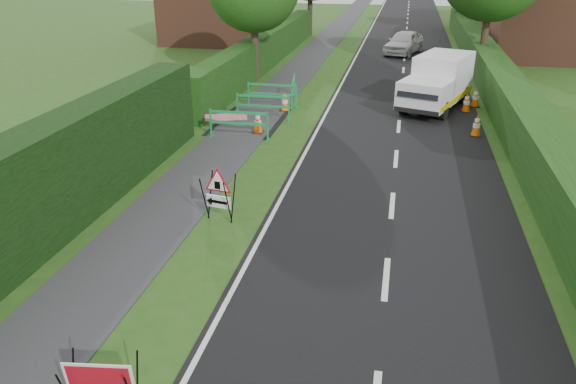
{
  "coord_description": "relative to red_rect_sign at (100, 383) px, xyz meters",
  "views": [
    {
      "loc": [
        2.51,
        -8.65,
        6.0
      ],
      "look_at": [
        0.17,
        2.71,
        0.95
      ],
      "focal_mm": 35.0,
      "sensor_mm": 36.0,
      "label": 1
    }
  ],
  "objects": [
    {
      "name": "house_east_a",
      "position": [
        12.26,
        31.24,
        2.43
      ],
      "size": [
        7.5,
        7.4,
        7.88
      ],
      "color": "brown",
      "rests_on": "ground"
    },
    {
      "name": "traffic_cone_2",
      "position": [
        6.76,
        18.24,
        -0.08
      ],
      "size": [
        0.38,
        0.38,
        0.79
      ],
      "color": "black",
      "rests_on": "ground"
    },
    {
      "name": "redwhite_plank",
      "position": [
        -2.31,
        13.2,
        -0.47
      ],
      "size": [
        1.43,
        0.53,
        0.25
      ],
      "primitive_type": "cube",
      "rotation": [
        0.0,
        0.0,
        0.34
      ],
      "color": "red",
      "rests_on": "ground"
    },
    {
      "name": "hedge_west_near",
      "position": [
        -3.74,
        3.24,
        -0.47
      ],
      "size": [
        1.1,
        18.0,
        2.5
      ],
      "primitive_type": "cube",
      "color": "black",
      "rests_on": "ground"
    },
    {
      "name": "road_surface",
      "position": [
        3.76,
        38.24,
        -0.47
      ],
      "size": [
        6.0,
        90.0,
        0.02
      ],
      "primitive_type": "cube",
      "color": "black",
      "rests_on": "ground"
    },
    {
      "name": "traffic_cone_1",
      "position": [
        6.33,
        17.34,
        -0.08
      ],
      "size": [
        0.38,
        0.38,
        0.79
      ],
      "color": "black",
      "rests_on": "ground"
    },
    {
      "name": "hedge_west_far",
      "position": [
        -3.74,
        25.24,
        -0.47
      ],
      "size": [
        1.0,
        24.0,
        1.8
      ],
      "primitive_type": "cube",
      "color": "#14380F",
      "rests_on": "ground"
    },
    {
      "name": "ped_barrier_2",
      "position": [
        -1.39,
        16.5,
        0.16
      ],
      "size": [
        2.06,
        0.38,
        1.0
      ],
      "rotation": [
        0.0,
        0.0,
        -0.01
      ],
      "color": "#188844",
      "rests_on": "ground"
    },
    {
      "name": "traffic_cone_3",
      "position": [
        -1.09,
        12.99,
        -0.08
      ],
      "size": [
        0.38,
        0.38,
        0.79
      ],
      "color": "black",
      "rests_on": "ground"
    },
    {
      "name": "traffic_cone_0",
      "position": [
        6.4,
        14.17,
        -0.08
      ],
      "size": [
        0.38,
        0.38,
        0.79
      ],
      "color": "black",
      "rests_on": "ground"
    },
    {
      "name": "hedge_east",
      "position": [
        7.76,
        19.24,
        -0.47
      ],
      "size": [
        1.2,
        50.0,
        1.5
      ],
      "primitive_type": "cube",
      "color": "#14380F",
      "rests_on": "ground"
    },
    {
      "name": "ped_barrier_0",
      "position": [
        -1.55,
        12.21,
        0.16
      ],
      "size": [
        2.06,
        0.37,
        1.0
      ],
      "rotation": [
        0.0,
        0.0,
        0.01
      ],
      "color": "#188844",
      "rests_on": "ground"
    },
    {
      "name": "triangle_sign",
      "position": [
        -0.29,
        6.04,
        0.32
      ],
      "size": [
        0.91,
        0.91,
        1.14
      ],
      "rotation": [
        0.0,
        0.0,
        -0.18
      ],
      "color": "black",
      "rests_on": "ground"
    },
    {
      "name": "works_van",
      "position": [
        5.16,
        17.74,
        0.63
      ],
      "size": [
        3.15,
        4.85,
        2.07
      ],
      "rotation": [
        0.0,
        0.0,
        -0.34
      ],
      "color": "silver",
      "rests_on": "ground"
    },
    {
      "name": "ped_barrier_3",
      "position": [
        -0.72,
        17.55,
        0.16
      ],
      "size": [
        0.64,
        2.09,
        1.0
      ],
      "rotation": [
        0.0,
        0.0,
        1.71
      ],
      "color": "#188844",
      "rests_on": "ground"
    },
    {
      "name": "hatchback_car",
      "position": [
        3.67,
        30.53,
        0.22
      ],
      "size": [
        2.68,
        4.33,
        1.38
      ],
      "primitive_type": "imported",
      "rotation": [
        0.0,
        0.0,
        -0.28
      ],
      "color": "white",
      "rests_on": "ground"
    },
    {
      "name": "traffic_cone_4",
      "position": [
        -0.77,
        16.03,
        -0.08
      ],
      "size": [
        0.38,
        0.38,
        0.79
      ],
      "color": "black",
      "rests_on": "ground"
    },
    {
      "name": "ground",
      "position": [
        1.26,
        3.24,
        -0.47
      ],
      "size": [
        120.0,
        120.0,
        0.0
      ],
      "primitive_type": "plane",
      "color": "#264C15",
      "rests_on": "ground"
    },
    {
      "name": "footpath",
      "position": [
        -1.74,
        38.24,
        -0.47
      ],
      "size": [
        2.0,
        90.0,
        0.02
      ],
      "primitive_type": "cube",
      "color": "#2D2D30",
      "rests_on": "ground"
    },
    {
      "name": "ped_barrier_1",
      "position": [
        -1.3,
        14.58,
        0.16
      ],
      "size": [
        2.06,
        0.35,
        1.0
      ],
      "rotation": [
        0.0,
        0.0,
        0.0
      ],
      "color": "#188844",
      "rests_on": "ground"
    },
    {
      "name": "red_rect_sign",
      "position": [
        0.0,
        0.0,
        0.0
      ],
      "size": [
        1.03,
        0.71,
        0.82
      ],
      "rotation": [
        0.0,
        0.0,
        0.14
      ],
      "color": "black",
      "rests_on": "ground"
    }
  ]
}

